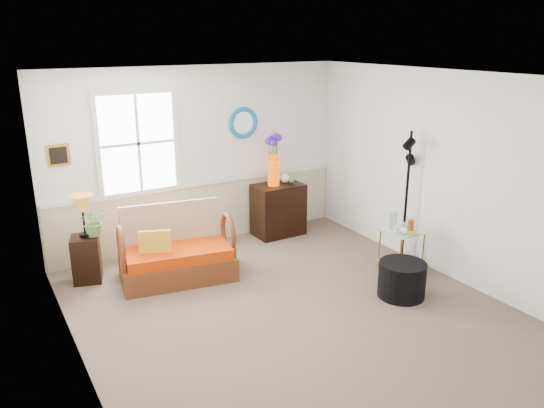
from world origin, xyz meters
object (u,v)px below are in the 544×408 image
cabinet (278,210)px  side_table (401,251)px  lamp_stand (87,259)px  loveseat (177,244)px  ottoman (402,279)px  floor_lamp (406,198)px

cabinet → side_table: size_ratio=1.37×
side_table → lamp_stand: bearing=153.3°
lamp_stand → side_table: lamp_stand is taller
loveseat → lamp_stand: size_ratio=2.37×
loveseat → lamp_stand: (-1.02, 0.50, -0.16)m
lamp_stand → cabinet: size_ratio=0.74×
ottoman → lamp_stand: bearing=143.3°
cabinet → floor_lamp: (0.96, -1.73, 0.50)m
loveseat → floor_lamp: floor_lamp is taller
floor_lamp → ottoman: size_ratio=3.23×
lamp_stand → floor_lamp: bearing=-21.5°
lamp_stand → cabinet: (2.95, 0.20, 0.11)m
cabinet → side_table: (0.66, -2.01, -0.11)m
loveseat → side_table: (2.59, -1.32, -0.17)m
lamp_stand → floor_lamp: floor_lamp is taller
cabinet → side_table: bearing=-72.1°
lamp_stand → loveseat: bearing=-26.1°
side_table → loveseat: bearing=153.1°
loveseat → ottoman: (2.12, -1.83, -0.24)m
ottoman → loveseat: bearing=139.1°
cabinet → floor_lamp: size_ratio=0.45×
cabinet → floor_lamp: bearing=-61.3°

